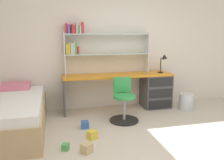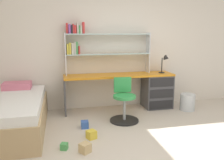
{
  "view_description": "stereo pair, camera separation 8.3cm",
  "coord_description": "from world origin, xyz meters",
  "px_view_note": "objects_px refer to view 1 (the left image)",
  "views": [
    {
      "loc": [
        -1.21,
        -2.49,
        1.56
      ],
      "look_at": [
        -0.26,
        1.31,
        0.78
      ],
      "focal_mm": 37.74,
      "sensor_mm": 36.0,
      "label": 1
    },
    {
      "loc": [
        -1.13,
        -2.51,
        1.56
      ],
      "look_at": [
        -0.26,
        1.31,
        0.78
      ],
      "focal_mm": 37.74,
      "sensor_mm": 36.0,
      "label": 2
    }
  ],
  "objects_px": {
    "bookshelf_hutch": "(94,44)",
    "toy_block_yellow_1": "(92,135)",
    "bed_platform": "(11,115)",
    "toy_block_natural_3": "(87,148)",
    "desk_lamp": "(164,61)",
    "desk": "(146,88)",
    "swivel_chair": "(124,104)",
    "toy_block_blue_2": "(85,125)",
    "toy_block_green_0": "(65,147)",
    "waste_bin": "(186,102)"
  },
  "relations": [
    {
      "from": "toy_block_green_0",
      "to": "toy_block_blue_2",
      "type": "height_order",
      "value": "toy_block_blue_2"
    },
    {
      "from": "bookshelf_hutch",
      "to": "bed_platform",
      "type": "distance_m",
      "value": 2.01
    },
    {
      "from": "waste_bin",
      "to": "toy_block_yellow_1",
      "type": "xyz_separation_m",
      "value": [
        -2.12,
        -0.9,
        -0.11
      ]
    },
    {
      "from": "toy_block_green_0",
      "to": "toy_block_natural_3",
      "type": "relative_size",
      "value": 0.7
    },
    {
      "from": "bed_platform",
      "to": "toy_block_natural_3",
      "type": "height_order",
      "value": "bed_platform"
    },
    {
      "from": "bed_platform",
      "to": "toy_block_green_0",
      "type": "height_order",
      "value": "bed_platform"
    },
    {
      "from": "bookshelf_hutch",
      "to": "toy_block_yellow_1",
      "type": "xyz_separation_m",
      "value": [
        -0.28,
        -1.38,
        -1.3
      ]
    },
    {
      "from": "toy_block_blue_2",
      "to": "desk_lamp",
      "type": "bearing_deg",
      "value": 23.25
    },
    {
      "from": "bed_platform",
      "to": "toy_block_green_0",
      "type": "bearing_deg",
      "value": -45.87
    },
    {
      "from": "bed_platform",
      "to": "toy_block_blue_2",
      "type": "bearing_deg",
      "value": -6.97
    },
    {
      "from": "toy_block_green_0",
      "to": "toy_block_blue_2",
      "type": "xyz_separation_m",
      "value": [
        0.36,
        0.68,
        0.02
      ]
    },
    {
      "from": "toy_block_yellow_1",
      "to": "toy_block_blue_2",
      "type": "bearing_deg",
      "value": 97.23
    },
    {
      "from": "swivel_chair",
      "to": "toy_block_blue_2",
      "type": "xyz_separation_m",
      "value": [
        -0.73,
        -0.19,
        -0.24
      ]
    },
    {
      "from": "bed_platform",
      "to": "toy_block_yellow_1",
      "type": "height_order",
      "value": "bed_platform"
    },
    {
      "from": "desk_lamp",
      "to": "toy_block_blue_2",
      "type": "xyz_separation_m",
      "value": [
        -1.78,
        -0.76,
        -0.94
      ]
    },
    {
      "from": "toy_block_yellow_1",
      "to": "toy_block_green_0",
      "type": "bearing_deg",
      "value": -147.92
    },
    {
      "from": "bookshelf_hutch",
      "to": "swivel_chair",
      "type": "relative_size",
      "value": 2.23
    },
    {
      "from": "desk",
      "to": "swivel_chair",
      "type": "xyz_separation_m",
      "value": [
        -0.68,
        -0.64,
        -0.11
      ]
    },
    {
      "from": "desk",
      "to": "bookshelf_hutch",
      "type": "distance_m",
      "value": 1.44
    },
    {
      "from": "waste_bin",
      "to": "bed_platform",
      "type": "bearing_deg",
      "value": -174.27
    },
    {
      "from": "toy_block_blue_2",
      "to": "toy_block_yellow_1",
      "type": "bearing_deg",
      "value": -82.77
    },
    {
      "from": "bookshelf_hutch",
      "to": "toy_block_yellow_1",
      "type": "distance_m",
      "value": 1.91
    },
    {
      "from": "toy_block_blue_2",
      "to": "bed_platform",
      "type": "bearing_deg",
      "value": 173.03
    },
    {
      "from": "waste_bin",
      "to": "toy_block_green_0",
      "type": "bearing_deg",
      "value": -155.39
    },
    {
      "from": "desk_lamp",
      "to": "bookshelf_hutch",
      "type": "bearing_deg",
      "value": 172.47
    },
    {
      "from": "bookshelf_hutch",
      "to": "toy_block_green_0",
      "type": "distance_m",
      "value": 2.21
    },
    {
      "from": "swivel_chair",
      "to": "waste_bin",
      "type": "relative_size",
      "value": 2.29
    },
    {
      "from": "toy_block_blue_2",
      "to": "toy_block_natural_3",
      "type": "relative_size",
      "value": 0.94
    },
    {
      "from": "toy_block_yellow_1",
      "to": "toy_block_natural_3",
      "type": "distance_m",
      "value": 0.42
    },
    {
      "from": "desk",
      "to": "toy_block_yellow_1",
      "type": "relative_size",
      "value": 17.51
    },
    {
      "from": "desk",
      "to": "toy_block_yellow_1",
      "type": "distance_m",
      "value": 1.88
    },
    {
      "from": "bookshelf_hutch",
      "to": "toy_block_blue_2",
      "type": "xyz_separation_m",
      "value": [
        -0.33,
        -0.96,
        -1.3
      ]
    },
    {
      "from": "bookshelf_hutch",
      "to": "bed_platform",
      "type": "relative_size",
      "value": 0.91
    },
    {
      "from": "toy_block_green_0",
      "to": "desk",
      "type": "bearing_deg",
      "value": 40.38
    },
    {
      "from": "bookshelf_hutch",
      "to": "waste_bin",
      "type": "relative_size",
      "value": 5.12
    },
    {
      "from": "toy_block_yellow_1",
      "to": "bed_platform",
      "type": "bearing_deg",
      "value": 154.9
    },
    {
      "from": "toy_block_natural_3",
      "to": "waste_bin",
      "type": "bearing_deg",
      "value": 29.95
    },
    {
      "from": "bed_platform",
      "to": "toy_block_natural_3",
      "type": "bearing_deg",
      "value": -42.1
    },
    {
      "from": "desk_lamp",
      "to": "swivel_chair",
      "type": "distance_m",
      "value": 1.38
    },
    {
      "from": "waste_bin",
      "to": "toy_block_yellow_1",
      "type": "distance_m",
      "value": 2.3
    },
    {
      "from": "waste_bin",
      "to": "toy_block_blue_2",
      "type": "bearing_deg",
      "value": -167.66
    },
    {
      "from": "waste_bin",
      "to": "toy_block_natural_3",
      "type": "bearing_deg",
      "value": -150.05
    },
    {
      "from": "desk_lamp",
      "to": "toy_block_green_0",
      "type": "relative_size",
      "value": 4.25
    },
    {
      "from": "desk",
      "to": "toy_block_natural_3",
      "type": "relative_size",
      "value": 17.39
    },
    {
      "from": "toy_block_yellow_1",
      "to": "desk_lamp",
      "type": "bearing_deg",
      "value": 34.59
    },
    {
      "from": "desk",
      "to": "toy_block_green_0",
      "type": "height_order",
      "value": "desk"
    },
    {
      "from": "bed_platform",
      "to": "toy_block_natural_3",
      "type": "distance_m",
      "value": 1.46
    },
    {
      "from": "toy_block_blue_2",
      "to": "swivel_chair",
      "type": "bearing_deg",
      "value": 14.32
    },
    {
      "from": "swivel_chair",
      "to": "toy_block_natural_3",
      "type": "distance_m",
      "value": 1.32
    },
    {
      "from": "bookshelf_hutch",
      "to": "toy_block_green_0",
      "type": "relative_size",
      "value": 19.18
    }
  ]
}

